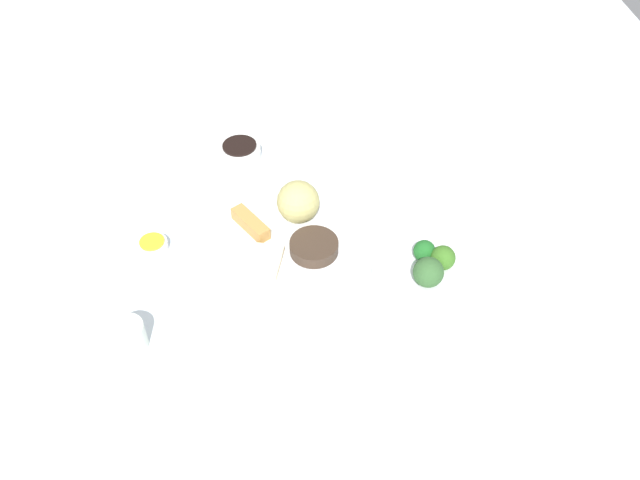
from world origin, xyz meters
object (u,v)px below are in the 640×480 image
Objects in this scene: main_plate at (282,242)px; soy_sauce_bowl at (240,152)px; broccoli_plate at (426,277)px; teacup at (128,336)px; sauce_ramekin_hot_mustard at (153,245)px.

soy_sauce_bowl is at bearing -74.87° from main_plate.
teacup reaches higher than broccoli_plate.
soy_sauce_bowl reaches higher than broccoli_plate.
teacup is (0.02, 0.22, 0.02)m from sauce_ramekin_hot_mustard.
sauce_ramekin_hot_mustard is (0.50, -0.13, 0.00)m from broccoli_plate.
sauce_ramekin_hot_mustard is (0.17, 0.26, -0.00)m from soy_sauce_bowl.
teacup reaches higher than soy_sauce_bowl.
broccoli_plate is 0.52m from sauce_ramekin_hot_mustard.
teacup is (0.52, 0.09, 0.02)m from broccoli_plate.
broccoli_plate is at bearing 156.02° from main_plate.
sauce_ramekin_hot_mustard is at bearing 56.80° from soy_sauce_bowl.
soy_sauce_bowl is 0.31m from sauce_ramekin_hot_mustard.
main_plate is 0.29m from soy_sauce_bowl.
teacup reaches higher than sauce_ramekin_hot_mustard.
broccoli_plate is (-0.26, 0.11, -0.00)m from main_plate.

